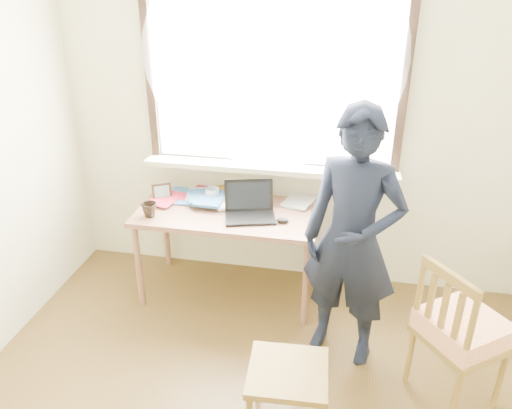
% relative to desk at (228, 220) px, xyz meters
% --- Properties ---
extents(room_shell, '(3.52, 4.02, 2.61)m').
position_rel_desk_xyz_m(room_shell, '(0.42, -1.43, 1.02)').
color(room_shell, '#ECE7BE').
rests_on(room_shell, ground).
extents(desk, '(1.28, 0.64, 0.69)m').
position_rel_desk_xyz_m(desk, '(0.00, 0.00, 0.00)').
color(desk, '#8E6047').
rests_on(desk, ground).
extents(laptop, '(0.40, 0.35, 0.23)m').
position_rel_desk_xyz_m(laptop, '(0.16, -0.03, 0.13)').
color(laptop, black).
rests_on(laptop, desk).
extents(mug_white, '(0.16, 0.16, 0.09)m').
position_rel_desk_xyz_m(mug_white, '(-0.16, 0.17, 0.12)').
color(mug_white, white).
rests_on(mug_white, desk).
extents(mug_dark, '(0.12, 0.12, 0.10)m').
position_rel_desk_xyz_m(mug_dark, '(-0.51, -0.19, 0.12)').
color(mug_dark, black).
rests_on(mug_dark, desk).
extents(mouse, '(0.08, 0.06, 0.03)m').
position_rel_desk_xyz_m(mouse, '(0.40, -0.10, 0.09)').
color(mouse, black).
rests_on(mouse, desk).
extents(desk_clutter, '(0.89, 0.47, 0.04)m').
position_rel_desk_xyz_m(desk_clutter, '(-0.26, 0.17, 0.09)').
color(desk_clutter, '#3267A2').
rests_on(desk_clutter, desk).
extents(book_a, '(0.22, 0.27, 0.02)m').
position_rel_desk_xyz_m(book_a, '(-0.36, 0.18, 0.08)').
color(book_a, white).
rests_on(book_a, desk).
extents(book_b, '(0.26, 0.31, 0.02)m').
position_rel_desk_xyz_m(book_b, '(0.38, 0.26, 0.08)').
color(book_b, white).
rests_on(book_b, desk).
extents(picture_frame, '(0.13, 0.08, 0.11)m').
position_rel_desk_xyz_m(picture_frame, '(-0.53, 0.10, 0.13)').
color(picture_frame, black).
rests_on(picture_frame, desk).
extents(work_chair, '(0.42, 0.41, 0.41)m').
position_rel_desk_xyz_m(work_chair, '(0.59, -1.16, -0.27)').
color(work_chair, olive).
rests_on(work_chair, ground).
extents(side_chair, '(0.56, 0.56, 0.89)m').
position_rel_desk_xyz_m(side_chair, '(1.48, -0.74, -0.15)').
color(side_chair, olive).
rests_on(side_chair, ground).
extents(person, '(0.67, 0.53, 1.61)m').
position_rel_desk_xyz_m(person, '(0.87, -0.47, 0.19)').
color(person, black).
rests_on(person, ground).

